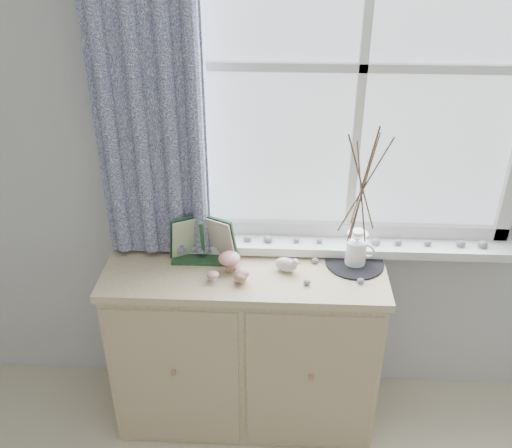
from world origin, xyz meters
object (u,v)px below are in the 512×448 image
at_px(sideboard, 246,345).
at_px(twig_pitcher, 363,183).
at_px(botanical_book, 202,242).
at_px(toadstool_cluster, 230,264).

relative_size(sideboard, twig_pitcher, 1.79).
height_order(sideboard, twig_pitcher, twig_pitcher).
distance_m(sideboard, botanical_book, 0.57).
distance_m(botanical_book, twig_pitcher, 0.71).
bearing_deg(botanical_book, sideboard, -12.13).
height_order(toadstool_cluster, twig_pitcher, twig_pitcher).
distance_m(sideboard, twig_pitcher, 0.94).
xyz_separation_m(sideboard, toadstool_cluster, (-0.06, -0.04, 0.47)).
bearing_deg(toadstool_cluster, twig_pitcher, 10.88).
bearing_deg(toadstool_cluster, botanical_book, 149.72).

